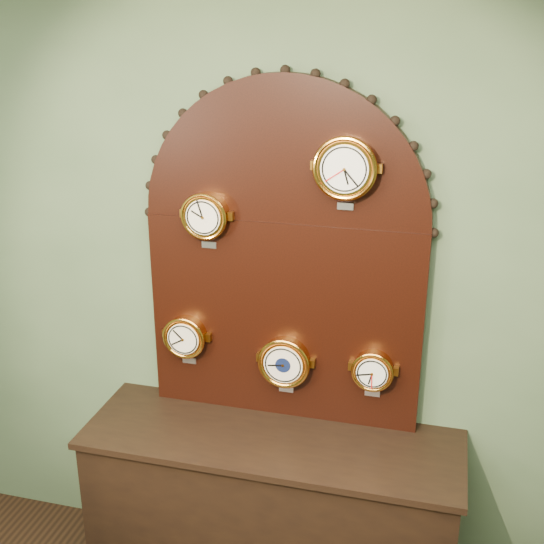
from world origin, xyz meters
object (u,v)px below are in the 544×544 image
(shop_counter, at_px, (271,518))
(tide_clock, at_px, (373,370))
(barometer, at_px, (285,362))
(display_board, at_px, (284,246))
(hygrometer, at_px, (186,336))
(roman_clock, at_px, (205,216))
(arabic_clock, at_px, (346,168))

(shop_counter, xyz_separation_m, tide_clock, (0.41, 0.15, 0.73))
(barometer, bearing_deg, display_board, 108.32)
(display_board, xyz_separation_m, tide_clock, (0.41, -0.07, -0.50))
(display_board, distance_m, hygrometer, 0.63)
(shop_counter, bearing_deg, tide_clock, 20.89)
(roman_clock, height_order, tide_clock, roman_clock)
(barometer, bearing_deg, roman_clock, 179.84)
(roman_clock, xyz_separation_m, tide_clock, (0.73, 0.00, -0.62))
(display_board, bearing_deg, barometer, -71.68)
(barometer, bearing_deg, arabic_clock, -0.08)
(shop_counter, relative_size, arabic_clock, 5.30)
(arabic_clock, height_order, barometer, arabic_clock)
(barometer, bearing_deg, shop_counter, -98.23)
(shop_counter, xyz_separation_m, roman_clock, (-0.32, 0.15, 1.35))
(display_board, height_order, tide_clock, display_board)
(roman_clock, distance_m, arabic_clock, 0.62)
(barometer, xyz_separation_m, tide_clock, (0.38, 0.00, 0.01))
(shop_counter, height_order, tide_clock, tide_clock)
(shop_counter, relative_size, hygrometer, 6.40)
(shop_counter, xyz_separation_m, barometer, (0.02, 0.15, 0.72))
(hygrometer, distance_m, barometer, 0.46)
(shop_counter, height_order, arabic_clock, arabic_clock)
(shop_counter, height_order, display_board, display_board)
(hygrometer, bearing_deg, tide_clock, 0.03)
(display_board, height_order, arabic_clock, display_board)
(arabic_clock, xyz_separation_m, tide_clock, (0.15, 0.00, -0.86))
(roman_clock, bearing_deg, barometer, -0.16)
(hygrometer, xyz_separation_m, tide_clock, (0.84, 0.00, -0.05))
(arabic_clock, distance_m, hygrometer, 1.06)
(arabic_clock, distance_m, barometer, 0.90)
(roman_clock, xyz_separation_m, arabic_clock, (0.58, -0.00, 0.23))
(roman_clock, bearing_deg, display_board, 11.59)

